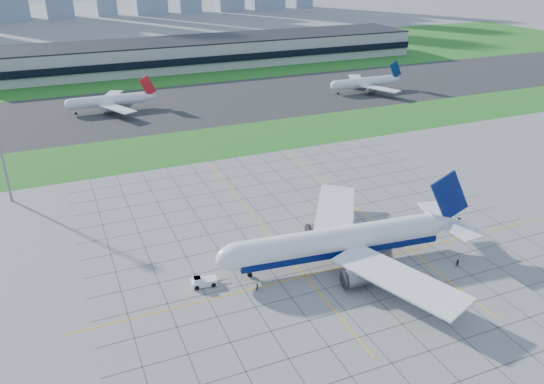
{
  "coord_description": "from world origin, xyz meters",
  "views": [
    {
      "loc": [
        -54.82,
        -89.23,
        65.54
      ],
      "look_at": [
        -5.3,
        27.48,
        7.0
      ],
      "focal_mm": 35.0,
      "sensor_mm": 36.0,
      "label": 1
    }
  ],
  "objects_px": {
    "distant_jet_1": "(110,101)",
    "light_mast": "(0,147)",
    "crew_near": "(257,287)",
    "airliner": "(341,241)",
    "pushback_tug": "(203,282)",
    "distant_jet_2": "(365,82)",
    "crew_far": "(458,263)"
  },
  "relations": [
    {
      "from": "crew_far",
      "to": "pushback_tug",
      "type": "bearing_deg",
      "value": -155.99
    },
    {
      "from": "airliner",
      "to": "pushback_tug",
      "type": "distance_m",
      "value": 32.03
    },
    {
      "from": "distant_jet_1",
      "to": "light_mast",
      "type": "bearing_deg",
      "value": -114.7
    },
    {
      "from": "crew_near",
      "to": "distant_jet_1",
      "type": "height_order",
      "value": "distant_jet_1"
    },
    {
      "from": "airliner",
      "to": "light_mast",
      "type": "bearing_deg",
      "value": 143.28
    },
    {
      "from": "crew_near",
      "to": "pushback_tug",
      "type": "bearing_deg",
      "value": 111.44
    },
    {
      "from": "crew_far",
      "to": "distant_jet_1",
      "type": "xyz_separation_m",
      "value": [
        -54.95,
        160.79,
        3.54
      ]
    },
    {
      "from": "distant_jet_1",
      "to": "distant_jet_2",
      "type": "relative_size",
      "value": 1.0
    },
    {
      "from": "crew_near",
      "to": "distant_jet_2",
      "type": "xyz_separation_m",
      "value": [
        112.14,
        137.56,
        3.58
      ]
    },
    {
      "from": "airliner",
      "to": "pushback_tug",
      "type": "xyz_separation_m",
      "value": [
        -31.59,
        3.06,
        -4.33
      ]
    },
    {
      "from": "light_mast",
      "to": "crew_near",
      "type": "relative_size",
      "value": 14.13
    },
    {
      "from": "pushback_tug",
      "to": "crew_near",
      "type": "relative_size",
      "value": 4.36
    },
    {
      "from": "light_mast",
      "to": "airliner",
      "type": "relative_size",
      "value": 0.41
    },
    {
      "from": "light_mast",
      "to": "crew_near",
      "type": "distance_m",
      "value": 84.81
    },
    {
      "from": "pushback_tug",
      "to": "distant_jet_1",
      "type": "xyz_separation_m",
      "value": [
        0.05,
        145.36,
        3.52
      ]
    },
    {
      "from": "airliner",
      "to": "distant_jet_1",
      "type": "distance_m",
      "value": 151.73
    },
    {
      "from": "airliner",
      "to": "distant_jet_2",
      "type": "xyz_separation_m",
      "value": [
        90.53,
        134.33,
        -0.81
      ]
    },
    {
      "from": "distant_jet_2",
      "to": "pushback_tug",
      "type": "bearing_deg",
      "value": -132.93
    },
    {
      "from": "crew_near",
      "to": "distant_jet_1",
      "type": "relative_size",
      "value": 0.04
    },
    {
      "from": "airliner",
      "to": "crew_far",
      "type": "xyz_separation_m",
      "value": [
        23.41,
        -12.38,
        -4.35
      ]
    },
    {
      "from": "light_mast",
      "to": "crew_far",
      "type": "relative_size",
      "value": 13.59
    },
    {
      "from": "crew_near",
      "to": "light_mast",
      "type": "bearing_deg",
      "value": 89.13
    },
    {
      "from": "pushback_tug",
      "to": "distant_jet_2",
      "type": "distance_m",
      "value": 179.32
    },
    {
      "from": "pushback_tug",
      "to": "distant_jet_2",
      "type": "relative_size",
      "value": 0.19
    },
    {
      "from": "distant_jet_2",
      "to": "crew_near",
      "type": "bearing_deg",
      "value": -129.19
    },
    {
      "from": "crew_near",
      "to": "airliner",
      "type": "bearing_deg",
      "value": -27.86
    },
    {
      "from": "pushback_tug",
      "to": "crew_near",
      "type": "bearing_deg",
      "value": -26.19
    },
    {
      "from": "light_mast",
      "to": "distant_jet_1",
      "type": "distance_m",
      "value": 92.89
    },
    {
      "from": "crew_far",
      "to": "distant_jet_2",
      "type": "height_order",
      "value": "distant_jet_2"
    },
    {
      "from": "light_mast",
      "to": "airliner",
      "type": "distance_m",
      "value": 95.97
    },
    {
      "from": "pushback_tug",
      "to": "crew_far",
      "type": "distance_m",
      "value": 57.12
    },
    {
      "from": "distant_jet_1",
      "to": "airliner",
      "type": "bearing_deg",
      "value": -78.0
    }
  ]
}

